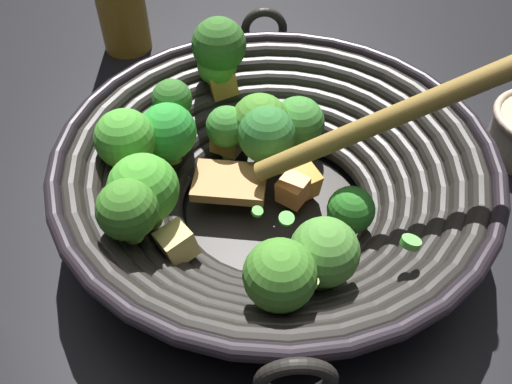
{
  "coord_description": "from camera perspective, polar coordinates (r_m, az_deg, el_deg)",
  "views": [
    {
      "loc": [
        -0.04,
        0.35,
        0.41
      ],
      "look_at": [
        0.02,
        0.0,
        0.03
      ],
      "focal_mm": 37.55,
      "sensor_mm": 36.0,
      "label": 1
    }
  ],
  "objects": [
    {
      "name": "wok",
      "position": [
        0.5,
        1.41,
        2.26
      ],
      "size": [
        0.4,
        0.43,
        0.2
      ],
      "color": "black",
      "rests_on": "ground"
    },
    {
      "name": "ground_plane",
      "position": [
        0.54,
        1.82,
        -2.39
      ],
      "size": [
        4.0,
        4.0,
        0.0
      ],
      "primitive_type": "plane",
      "color": "black"
    }
  ]
}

